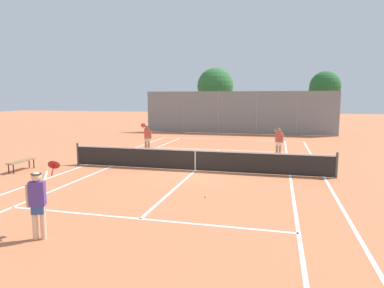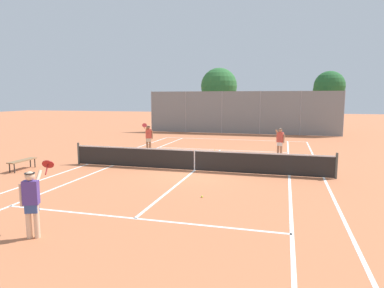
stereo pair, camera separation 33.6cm
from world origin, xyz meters
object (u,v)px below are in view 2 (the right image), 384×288
player_far_left (149,137)px  tree_behind_right (328,87)px  loose_tennis_ball_0 (202,197)px  tree_behind_left (218,87)px  courtside_bench (22,161)px  loose_tennis_ball_1 (196,139)px  tennis_net (195,160)px  player_near_side (32,200)px  player_far_right (280,141)px  loose_tennis_ball_2 (215,150)px

player_far_left → tree_behind_right: size_ratio=0.31×
player_far_left → loose_tennis_ball_0: bearing=-57.7°
tree_behind_left → tree_behind_right: bearing=-2.8°
courtside_bench → loose_tennis_ball_0: bearing=-13.2°
loose_tennis_ball_1 → tree_behind_right: 14.22m
tennis_net → tree_behind_left: bearing=97.9°
player_far_left → courtside_bench: 7.39m
tennis_net → tree_behind_right: bearing=68.8°
player_far_left → player_near_side: bearing=-79.6°
loose_tennis_ball_0 → player_far_right: bearing=75.1°
loose_tennis_ball_1 → tennis_net: bearing=-75.8°
player_near_side → player_far_right: player_near_side is taller
player_near_side → tennis_net: bearing=77.9°
tennis_net → courtside_bench: (-7.60, -1.92, -0.10)m
player_far_right → loose_tennis_ball_1: player_far_right is taller
tennis_net → tree_behind_right: tree_behind_right is taller
player_far_left → tennis_net: bearing=-48.1°
loose_tennis_ball_0 → tree_behind_left: bearing=99.7°
player_far_left → player_far_right: 7.75m
player_far_right → loose_tennis_ball_0: 9.14m
player_near_side → loose_tennis_ball_0: (3.07, 4.20, -0.89)m
tennis_net → loose_tennis_ball_1: tennis_net is taller
tree_behind_right → loose_tennis_ball_2: bearing=-120.2°
player_far_right → tree_behind_right: tree_behind_right is taller
loose_tennis_ball_1 → loose_tennis_ball_0: bearing=-74.7°
loose_tennis_ball_2 → courtside_bench: courtside_bench is taller
player_far_right → tree_behind_left: tree_behind_left is taller
tree_behind_left → tennis_net: bearing=-82.1°
player_far_left → loose_tennis_ball_2: bearing=21.1°
player_far_left → tree_behind_left: tree_behind_left is taller
tree_behind_left → loose_tennis_ball_1: bearing=-89.7°
player_far_right → loose_tennis_ball_1: 8.94m
tennis_net → player_far_right: 6.03m
courtside_bench → player_far_left: bearing=61.7°
courtside_bench → tree_behind_right: tree_behind_right is taller
player_far_right → courtside_bench: (-11.25, -6.71, -0.50)m
player_near_side → loose_tennis_ball_1: (-1.01, 19.16, -0.89)m
player_near_side → tree_behind_right: size_ratio=0.31×
player_near_side → loose_tennis_ball_0: bearing=53.8°
courtside_bench → tree_behind_left: bearing=77.8°
tennis_net → player_near_side: size_ratio=6.76×
loose_tennis_ball_0 → tree_behind_right: 24.88m
loose_tennis_ball_0 → loose_tennis_ball_2: size_ratio=1.00×
player_near_side → courtside_bench: (-5.84, 6.28, -0.52)m
loose_tennis_ball_2 → tree_behind_right: size_ratio=0.01×
tennis_net → player_near_side: bearing=-102.1°
loose_tennis_ball_1 → player_far_left: bearing=-101.8°
tree_behind_right → loose_tennis_ball_1: bearing=-140.0°
player_far_right → courtside_bench: player_far_right is taller
player_near_side → tree_behind_right: 29.62m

